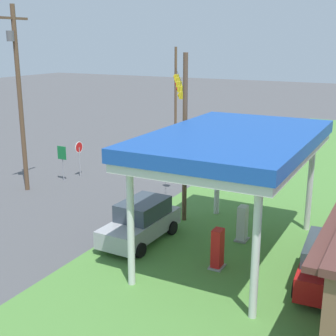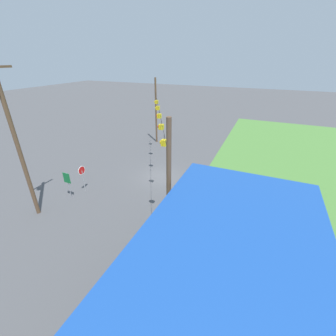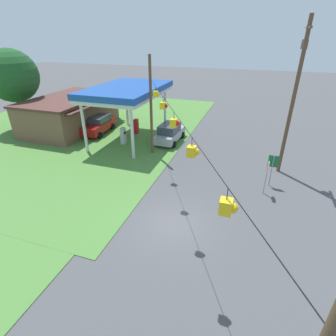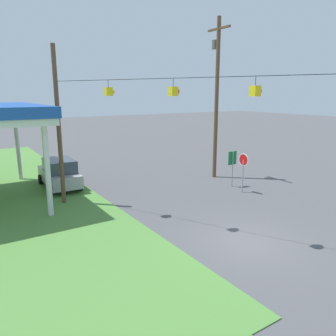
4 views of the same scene
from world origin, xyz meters
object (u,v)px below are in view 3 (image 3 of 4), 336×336
(gas_station_canopy, at_px, (127,92))
(fuel_pump_near, at_px, (123,137))
(car_at_pumps_front, at_px, (170,133))
(tree_behind_station, at_px, (12,76))
(fuel_pump_far, at_px, (136,127))
(stop_sign_roadside, at_px, (267,171))
(utility_pole_main, at_px, (295,94))
(car_at_pumps_rear, at_px, (99,124))
(gas_station_store, at_px, (71,113))
(route_sign, at_px, (273,164))

(gas_station_canopy, relative_size, fuel_pump_near, 5.77)
(car_at_pumps_front, bearing_deg, fuel_pump_near, 118.75)
(car_at_pumps_front, xyz_separation_m, tree_behind_station, (-1.23, 17.97, 4.98))
(gas_station_canopy, height_order, fuel_pump_far, gas_station_canopy)
(gas_station_canopy, bearing_deg, stop_sign_roadside, -116.31)
(fuel_pump_near, height_order, utility_pole_main, utility_pole_main)
(fuel_pump_near, distance_m, fuel_pump_far, 3.13)
(car_at_pumps_rear, bearing_deg, fuel_pump_near, 57.13)
(gas_station_canopy, height_order, fuel_pump_near, gas_station_canopy)
(gas_station_store, relative_size, stop_sign_roadside, 4.56)
(fuel_pump_far, distance_m, car_at_pumps_rear, 4.34)
(stop_sign_roadside, distance_m, route_sign, 1.41)
(car_at_pumps_front, bearing_deg, tree_behind_station, 95.67)
(fuel_pump_near, height_order, fuel_pump_far, same)
(utility_pole_main, bearing_deg, gas_station_canopy, 79.51)
(gas_station_canopy, height_order, car_at_pumps_front, gas_station_canopy)
(fuel_pump_far, relative_size, utility_pole_main, 0.16)
(car_at_pumps_rear, height_order, tree_behind_station, tree_behind_station)
(gas_station_canopy, bearing_deg, utility_pole_main, -100.49)
(stop_sign_roadside, height_order, tree_behind_station, tree_behind_station)
(gas_station_store, distance_m, stop_sign_roadside, 23.29)
(gas_station_store, xyz_separation_m, tree_behind_station, (-1.89, 5.51, 4.13))
(route_sign, height_order, tree_behind_station, tree_behind_station)
(tree_behind_station, bearing_deg, fuel_pump_far, -80.93)
(fuel_pump_far, bearing_deg, utility_pole_main, -106.22)
(gas_station_store, distance_m, tree_behind_station, 7.14)
(fuel_pump_far, bearing_deg, car_at_pumps_front, -102.65)
(gas_station_store, distance_m, utility_pole_main, 23.75)
(gas_station_store, bearing_deg, fuel_pump_near, -109.01)
(fuel_pump_near, xyz_separation_m, tree_behind_station, (0.94, 13.71, 5.14))
(gas_station_canopy, distance_m, fuel_pump_far, 4.45)
(fuel_pump_far, bearing_deg, tree_behind_station, 99.07)
(fuel_pump_near, xyz_separation_m, fuel_pump_far, (3.13, 0.00, 0.00))
(car_at_pumps_rear, relative_size, utility_pole_main, 0.47)
(gas_station_canopy, relative_size, fuel_pump_far, 5.77)
(gas_station_store, bearing_deg, gas_station_canopy, -98.76)
(fuel_pump_near, bearing_deg, utility_pole_main, -94.55)
(fuel_pump_far, xyz_separation_m, utility_pole_main, (-4.30, -14.79, 5.43))
(car_at_pumps_front, bearing_deg, fuel_pump_far, 79.10)
(gas_station_store, height_order, tree_behind_station, tree_behind_station)
(stop_sign_roadside, distance_m, utility_pole_main, 6.10)
(fuel_pump_near, height_order, route_sign, route_sign)
(car_at_pumps_front, xyz_separation_m, stop_sign_roadside, (-7.36, -9.40, 0.82))
(gas_station_store, distance_m, car_at_pumps_rear, 4.06)
(gas_station_canopy, bearing_deg, gas_station_store, 81.24)
(gas_station_store, height_order, car_at_pumps_front, gas_station_store)
(gas_station_canopy, relative_size, car_at_pumps_rear, 1.93)
(route_sign, bearing_deg, car_at_pumps_front, 58.42)
(fuel_pump_far, bearing_deg, fuel_pump_near, 180.00)
(gas_station_store, relative_size, car_at_pumps_rear, 2.17)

